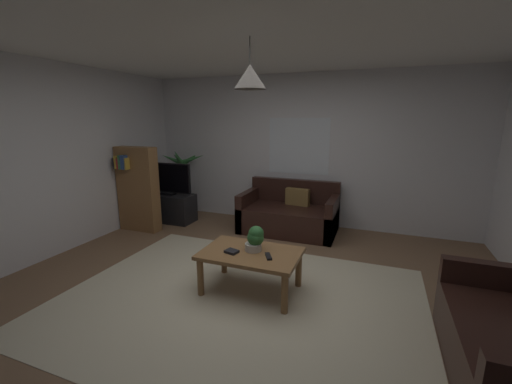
{
  "coord_description": "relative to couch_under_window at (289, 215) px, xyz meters",
  "views": [
    {
      "loc": [
        1.26,
        -2.96,
        1.84
      ],
      "look_at": [
        0.0,
        0.3,
        1.05
      ],
      "focal_mm": 22.7,
      "sensor_mm": 36.0,
      "label": 1
    }
  ],
  "objects": [
    {
      "name": "book_on_table_0",
      "position": [
        -0.05,
        -2.11,
        0.19
      ],
      "size": [
        0.16,
        0.14,
        0.03
      ],
      "primitive_type": "cube",
      "rotation": [
        0.0,
        0.0,
        -0.25
      ],
      "color": "black",
      "rests_on": "coffee_table"
    },
    {
      "name": "window_pane",
      "position": [
        0.01,
        0.5,
        1.1
      ],
      "size": [
        1.06,
        0.01,
        0.96
      ],
      "primitive_type": "cube",
      "color": "white"
    },
    {
      "name": "coffee_table",
      "position": [
        0.13,
        -2.02,
        0.11
      ],
      "size": [
        1.05,
        0.68,
        0.45
      ],
      "color": "olive",
      "rests_on": "ground"
    },
    {
      "name": "potted_plant_on_table",
      "position": [
        0.16,
        -1.96,
        0.32
      ],
      "size": [
        0.2,
        0.19,
        0.27
      ],
      "color": "beige",
      "rests_on": "coffee_table"
    },
    {
      "name": "bookshelf_corner",
      "position": [
        -2.37,
        -0.83,
        0.44
      ],
      "size": [
        0.7,
        0.31,
        1.4
      ],
      "color": "olive",
      "rests_on": "ground"
    },
    {
      "name": "floor",
      "position": [
        0.09,
        -2.05,
        -0.28
      ],
      "size": [
        5.64,
        5.11,
        0.02
      ],
      "primitive_type": "cube",
      "color": "brown",
      "rests_on": "ground"
    },
    {
      "name": "rug",
      "position": [
        0.09,
        -2.25,
        -0.27
      ],
      "size": [
        3.67,
        2.81,
        0.01
      ],
      "primitive_type": "cube",
      "color": "beige",
      "rests_on": "ground"
    },
    {
      "name": "wall_left",
      "position": [
        -2.77,
        -2.05,
        1.02
      ],
      "size": [
        0.06,
        5.11,
        2.59
      ],
      "primitive_type": "cube",
      "color": "silver",
      "rests_on": "ground"
    },
    {
      "name": "potted_palm_corner",
      "position": [
        -2.2,
        0.24,
        0.27
      ],
      "size": [
        0.79,
        0.8,
        1.28
      ],
      "color": "#4C4C51",
      "rests_on": "ground"
    },
    {
      "name": "tv",
      "position": [
        -2.19,
        -0.27,
        0.52
      ],
      "size": [
        0.93,
        0.16,
        0.58
      ],
      "color": "black",
      "rests_on": "tv_stand"
    },
    {
      "name": "wall_back",
      "position": [
        0.09,
        0.53,
        1.02
      ],
      "size": [
        5.76,
        0.06,
        2.59
      ],
      "primitive_type": "cube",
      "color": "silver",
      "rests_on": "ground"
    },
    {
      "name": "tv_stand",
      "position": [
        -2.19,
        -0.25,
        -0.02
      ],
      "size": [
        0.9,
        0.44,
        0.5
      ],
      "primitive_type": "cube",
      "color": "black",
      "rests_on": "ground"
    },
    {
      "name": "ceiling",
      "position": [
        0.09,
        -2.05,
        2.33
      ],
      "size": [
        5.64,
        5.11,
        0.02
      ],
      "primitive_type": "cube",
      "color": "white"
    },
    {
      "name": "couch_under_window",
      "position": [
        0.0,
        0.0,
        0.0
      ],
      "size": [
        1.54,
        0.88,
        0.82
      ],
      "color": "black",
      "rests_on": "ground"
    },
    {
      "name": "remote_on_table_0",
      "position": [
        0.35,
        -2.08,
        0.19
      ],
      "size": [
        0.12,
        0.16,
        0.02
      ],
      "primitive_type": "cube",
      "rotation": [
        0.0,
        0.0,
        0.5
      ],
      "color": "black",
      "rests_on": "coffee_table"
    },
    {
      "name": "pendant_lamp",
      "position": [
        0.13,
        -2.02,
        1.96
      ],
      "size": [
        0.31,
        0.31,
        0.47
      ],
      "color": "black"
    }
  ]
}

